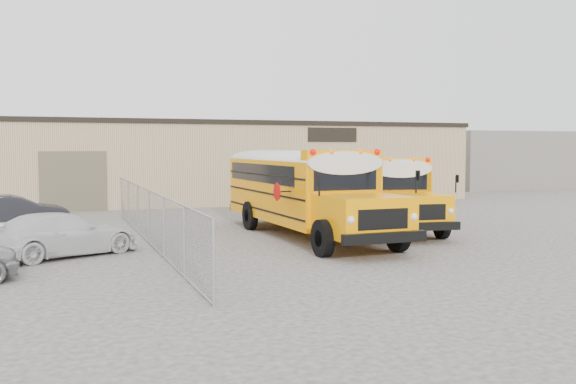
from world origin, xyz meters
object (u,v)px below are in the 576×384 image
object	(u,v)px
school_bus_left	(247,177)
school_bus_right	(333,179)
tarp_bundle	(409,222)
car_white	(63,234)
car_dark	(14,212)

from	to	relation	value
school_bus_left	school_bus_right	bearing A→B (deg)	11.21
tarp_bundle	school_bus_right	bearing A→B (deg)	80.26
car_white	car_dark	size ratio (longest dim) A/B	1.09
school_bus_right	tarp_bundle	world-z (taller)	school_bus_right
school_bus_left	car_dark	xyz separation A→B (m)	(-9.74, -1.21, -1.15)
car_dark	tarp_bundle	bearing A→B (deg)	-129.08
school_bus_left	tarp_bundle	bearing A→B (deg)	-72.03
school_bus_left	car_white	bearing A→B (deg)	-134.35
tarp_bundle	car_white	size ratio (longest dim) A/B	0.29
school_bus_left	car_white	size ratio (longest dim) A/B	2.42
car_dark	school_bus_right	bearing A→B (deg)	-88.43
school_bus_left	car_white	world-z (taller)	school_bus_left
school_bus_right	car_white	size ratio (longest dim) A/B	2.22
school_bus_left	school_bus_right	world-z (taller)	school_bus_left
tarp_bundle	car_white	bearing A→B (deg)	174.96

